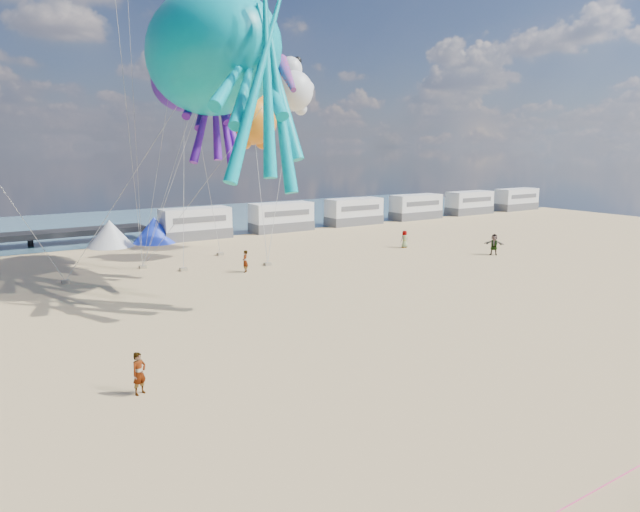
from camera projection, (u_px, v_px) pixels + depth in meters
The scene contains 26 objects.
ground at pixel (463, 413), 19.12m from camera, with size 120.00×120.00×0.00m, color tan.
water at pixel (97, 226), 64.36m from camera, with size 120.00×120.00×0.00m, color #3E6477.
motorhome_0 at pixel (196, 224), 54.96m from camera, with size 6.60×2.50×3.00m, color silver.
motorhome_1 at pixel (281, 217), 60.06m from camera, with size 6.60×2.50×3.00m, color silver.
motorhome_2 at pixel (354, 212), 65.16m from camera, with size 6.60×2.50×3.00m, color silver.
motorhome_3 at pixel (416, 207), 70.25m from camera, with size 6.60×2.50×3.00m, color silver.
motorhome_4 at pixel (470, 203), 75.35m from camera, with size 6.60×2.50×3.00m, color silver.
motorhome_5 at pixel (516, 199), 80.45m from camera, with size 6.60×2.50×3.00m, color silver.
tent_white at pixel (110, 233), 50.73m from camera, with size 4.00×4.00×2.40m, color white.
tent_blue at pixel (155, 230), 52.87m from camera, with size 4.00×4.00×2.40m, color #1933CC.
rope_line at pixel (606, 485), 15.01m from camera, with size 0.03×0.03×34.00m, color #F2338C.
standing_person at pixel (139, 373), 20.42m from camera, with size 0.57×0.38×1.57m, color tan.
beachgoer_0 at pixel (405, 239), 50.31m from camera, with size 0.55×0.36×1.52m, color #7F6659.
beachgoer_4 at pixel (494, 244), 46.94m from camera, with size 1.02×0.42×1.73m, color #7F6659.
beachgoer_5 at pixel (245, 261), 40.42m from camera, with size 1.46×0.46×1.57m, color #7F6659.
sandbag_a at pixel (66, 282), 37.20m from camera, with size 0.50×0.35×0.22m, color gray.
sandbag_b at pixel (183, 269), 40.99m from camera, with size 0.50×0.35×0.22m, color gray.
sandbag_c at pixel (267, 264), 42.83m from camera, with size 0.50×0.35×0.22m, color gray.
sandbag_d at pixel (220, 254), 46.85m from camera, with size 0.50×0.35×0.22m, color gray.
sandbag_e at pixel (143, 267), 41.80m from camera, with size 0.50×0.35×0.22m, color gray.
kite_octopus_teal at pixel (212, 52), 34.93m from camera, with size 5.34×12.46×14.24m, color #009CA9, non-canonical shape.
kite_octopus_purple at pixel (184, 80), 41.14m from camera, with size 4.11×9.59×10.96m, color #4C0F8B, non-canonical shape.
kite_panda at pixel (293, 91), 47.66m from camera, with size 4.07×3.83×5.75m, color silver, non-canonical shape.
kite_teddy_orange at pixel (253, 121), 43.75m from camera, with size 4.46×4.19×6.29m, color orange, non-canonical shape.
windsock_mid at pixel (190, 81), 40.95m from camera, with size 1.00×5.41×5.41m, color red, non-canonical shape.
windsock_right at pixel (287, 75), 33.60m from camera, with size 0.90×4.44×4.44m, color red, non-canonical shape.
Camera 1 is at (-13.74, -12.28, 8.77)m, focal length 32.00 mm.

